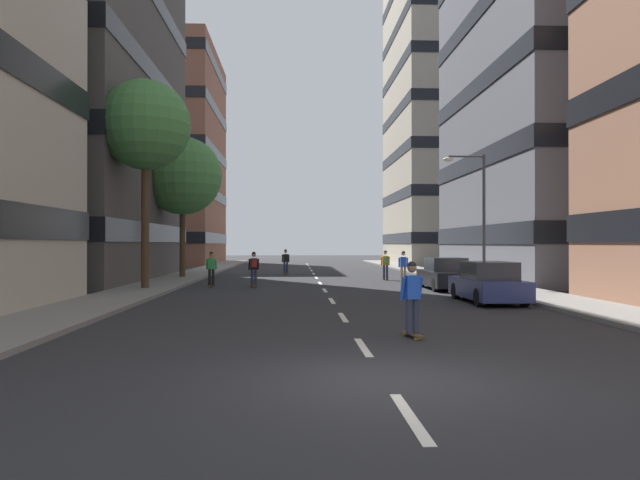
% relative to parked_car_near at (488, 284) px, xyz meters
% --- Properties ---
extents(ground_plane, '(147.80, 147.80, 0.00)m').
position_rel_parked_car_near_xyz_m(ground_plane, '(-5.76, 12.50, -0.70)').
color(ground_plane, '#28282B').
extents(sidewalk_left, '(2.77, 67.74, 0.14)m').
position_rel_parked_car_near_xyz_m(sidewalk_left, '(-14.10, 15.58, -0.63)').
color(sidewalk_left, gray).
rests_on(sidewalk_left, ground_plane).
extents(sidewalk_right, '(2.77, 67.74, 0.14)m').
position_rel_parked_car_near_xyz_m(sidewalk_right, '(2.58, 15.58, -0.63)').
color(sidewalk_right, gray).
rests_on(sidewalk_right, ground_plane).
extents(lane_markings, '(0.16, 57.20, 0.01)m').
position_rel_parked_car_near_xyz_m(lane_markings, '(-5.76, 13.36, -0.70)').
color(lane_markings, silver).
rests_on(lane_markings, ground_plane).
extents(building_left_mid, '(16.48, 19.32, 32.90)m').
position_rel_parked_car_near_xyz_m(building_left_mid, '(-23.66, 14.16, 15.84)').
color(building_left_mid, '#4C4744').
rests_on(building_left_mid, ground_plane).
extents(building_left_far, '(16.48, 17.29, 22.79)m').
position_rel_parked_car_near_xyz_m(building_left_far, '(-23.66, 42.42, 10.78)').
color(building_left_far, brown).
rests_on(building_left_far, ground_plane).
extents(building_right_mid, '(16.48, 17.96, 31.65)m').
position_rel_parked_car_near_xyz_m(building_right_mid, '(12.15, 14.16, 15.21)').
color(building_right_mid, slate).
rests_on(building_right_mid, ground_plane).
extents(building_right_far, '(16.48, 17.76, 36.33)m').
position_rel_parked_car_near_xyz_m(building_right_far, '(12.15, 42.42, 17.56)').
color(building_right_far, '#B2A893').
rests_on(building_right_far, ground_plane).
extents(parked_car_near, '(1.82, 4.40, 1.52)m').
position_rel_parked_car_near_xyz_m(parked_car_near, '(0.00, 0.00, 0.00)').
color(parked_car_near, navy).
rests_on(parked_car_near, ground_plane).
extents(parked_car_mid, '(1.82, 4.40, 1.52)m').
position_rel_parked_car_near_xyz_m(parked_car_mid, '(0.00, 6.22, 0.00)').
color(parked_car_mid, black).
rests_on(parked_car_mid, ground_plane).
extents(street_tree_near, '(4.85, 4.85, 8.68)m').
position_rel_parked_car_near_xyz_m(street_tree_near, '(-14.10, 15.29, 5.68)').
color(street_tree_near, '#4C3823').
rests_on(street_tree_near, sidewalk_left).
extents(street_tree_mid, '(4.18, 4.18, 9.65)m').
position_rel_parked_car_near_xyz_m(street_tree_mid, '(-14.10, 6.09, 6.95)').
color(street_tree_mid, '#4C3823').
rests_on(street_tree_mid, sidewalk_left).
extents(streetlamp_right, '(2.13, 0.30, 6.50)m').
position_rel_parked_car_near_xyz_m(streetlamp_right, '(1.94, 7.48, 3.44)').
color(streetlamp_right, '#3F3F44').
rests_on(streetlamp_right, sidewalk_right).
extents(skater_0, '(0.56, 0.92, 1.78)m').
position_rel_parked_car_near_xyz_m(skater_0, '(-1.13, 10.82, 0.29)').
color(skater_0, brown).
rests_on(skater_0, ground_plane).
extents(skater_1, '(0.54, 0.91, 1.78)m').
position_rel_parked_car_near_xyz_m(skater_1, '(-11.38, 8.51, 0.29)').
color(skater_1, brown).
rests_on(skater_1, ground_plane).
extents(skater_2, '(0.55, 0.91, 1.78)m').
position_rel_parked_car_near_xyz_m(skater_2, '(-7.76, 19.98, 0.29)').
color(skater_2, brown).
rests_on(skater_2, ground_plane).
extents(skater_3, '(0.54, 0.91, 1.78)m').
position_rel_parked_car_near_xyz_m(skater_3, '(-1.71, 13.42, 0.32)').
color(skater_3, brown).
rests_on(skater_3, ground_plane).
extents(skater_4, '(0.57, 0.92, 1.78)m').
position_rel_parked_car_near_xyz_m(skater_4, '(-4.46, -7.92, 0.29)').
color(skater_4, brown).
rests_on(skater_4, ground_plane).
extents(skater_5, '(0.56, 0.92, 1.78)m').
position_rel_parked_car_near_xyz_m(skater_5, '(-9.21, 8.16, 0.32)').
color(skater_5, brown).
rests_on(skater_5, ground_plane).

